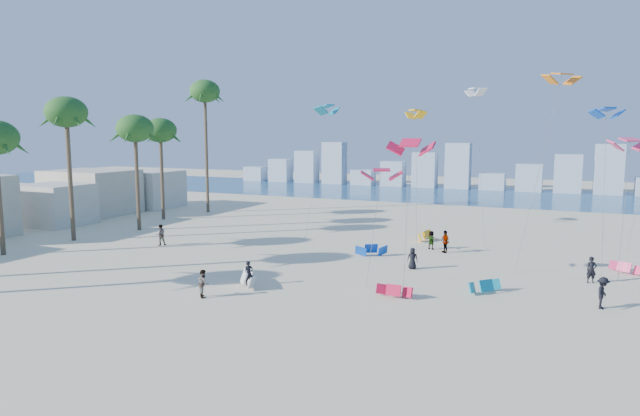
% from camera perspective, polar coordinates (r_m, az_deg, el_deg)
% --- Properties ---
extents(ground, '(220.00, 220.00, 0.00)m').
position_cam_1_polar(ground, '(30.55, -18.08, -11.78)').
color(ground, beige).
rests_on(ground, ground).
extents(ocean, '(220.00, 220.00, 0.00)m').
position_cam_1_polar(ocean, '(95.73, 12.17, 1.50)').
color(ocean, navy).
rests_on(ocean, ground).
extents(kitesurfer_near, '(0.67, 0.71, 1.63)m').
position_cam_1_polar(kitesurfer_near, '(37.05, -7.40, -6.72)').
color(kitesurfer_near, black).
rests_on(kitesurfer_near, ground).
extents(kitesurfer_mid, '(1.05, 1.05, 1.72)m').
position_cam_1_polar(kitesurfer_mid, '(34.90, -12.00, -7.65)').
color(kitesurfer_mid, gray).
rests_on(kitesurfer_mid, ground).
extents(kitesurfers_far, '(36.51, 13.59, 1.92)m').
position_cam_1_polar(kitesurfers_far, '(42.98, 9.30, -4.63)').
color(kitesurfers_far, black).
rests_on(kitesurfers_far, ground).
extents(grounded_kites, '(25.88, 23.47, 0.89)m').
position_cam_1_polar(grounded_kites, '(41.50, 9.49, -5.77)').
color(grounded_kites, silver).
rests_on(grounded_kites, ground).
extents(flying_kites, '(32.46, 28.61, 17.58)m').
position_cam_1_polar(flying_kites, '(46.61, 17.62, 9.86)').
color(flying_kites, red).
rests_on(flying_kites, ground).
extents(palm_row, '(8.17, 44.80, 16.78)m').
position_cam_1_polar(palm_row, '(55.67, -23.93, 8.13)').
color(palm_row, brown).
rests_on(palm_row, ground).
extents(beachfront_buildings, '(11.50, 43.00, 6.00)m').
position_cam_1_polar(beachfront_buildings, '(68.28, -27.49, 0.65)').
color(beachfront_buildings, beige).
rests_on(beachfront_buildings, ground).
extents(distant_skyline, '(85.00, 3.00, 8.40)m').
position_cam_1_polar(distant_skyline, '(105.47, 12.72, 3.72)').
color(distant_skyline, '#9EADBF').
rests_on(distant_skyline, ground).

